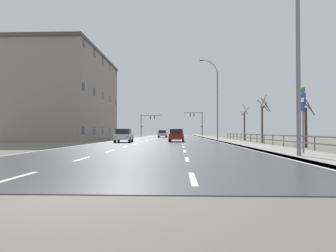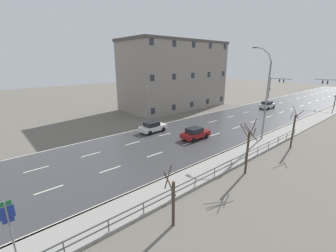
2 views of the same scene
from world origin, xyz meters
name	(u,v)px [view 1 (image 1 of 2)]	position (x,y,z in m)	size (l,w,h in m)	color
ground_plane	(168,139)	(0.00, 48.00, -0.06)	(160.00, 160.00, 0.12)	#666056
road_asphalt_strip	(170,137)	(0.00, 60.00, 0.01)	(14.00, 120.00, 0.03)	#3D3D3F
sidewalk_right	(208,137)	(8.43, 60.00, 0.06)	(3.00, 120.00, 0.12)	gray
guardrail	(260,137)	(9.85, 23.26, 0.71)	(0.07, 38.25, 1.00)	#515459
street_lamp_foreground	(295,54)	(7.46, 8.42, 4.91)	(2.27, 0.24, 9.99)	slate
street_lamp_midground	(216,101)	(7.44, 37.49, 5.74)	(2.69, 0.24, 11.76)	slate
highway_sign	(303,112)	(8.39, 9.85, 2.26)	(0.09, 0.68, 3.53)	slate
traffic_signal_right	(198,120)	(6.79, 69.62, 4.30)	(4.74, 0.36, 6.31)	#38383A
traffic_signal_left	(146,121)	(-6.51, 71.47, 4.03)	(5.50, 0.36, 5.80)	#38383A
car_far_right	(124,136)	(-4.40, 28.39, 0.80)	(1.96, 4.16, 1.57)	silver
car_far_left	(177,135)	(1.69, 30.89, 0.80)	(1.91, 4.14, 1.57)	maroon
car_distant	(163,134)	(-1.51, 57.66, 0.80)	(1.93, 4.15, 1.57)	silver
brick_building	(71,97)	(-16.15, 43.36, 7.11)	(11.06, 23.17, 14.19)	gray
bare_tree_near	(306,125)	(11.87, 17.71, 1.79)	(1.05, 0.83, 4.00)	#423328
bare_tree_mid	(263,121)	(11.23, 27.35, 2.44)	(1.57, 1.59, 5.34)	#423328
bare_tree_far	(244,124)	(11.39, 37.14, 2.30)	(1.20, 1.24, 5.15)	#423328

